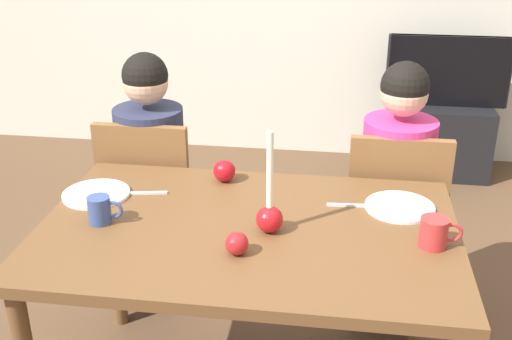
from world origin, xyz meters
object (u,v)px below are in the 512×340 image
object	(u,v)px
chair_right	(393,216)
person_right_child	(394,200)
chair_left	(152,200)
apple_by_left_plate	(224,171)
plate_right	(400,207)
tv_stand	(439,139)
candle_centerpiece	(270,212)
person_left_child	(153,185)
plate_left	(96,194)
dining_table	(248,248)
mug_right	(435,233)
apple_near_candle	(237,243)
tv	(448,71)
mug_left	(101,210)

from	to	relation	value
chair_right	person_right_child	distance (m)	0.07
chair_left	apple_by_left_plate	xyz separation A→B (m)	(0.39, -0.26, 0.28)
person_right_child	plate_right	size ratio (longest dim) A/B	4.79
chair_right	person_right_child	xyz separation A→B (m)	(0.00, 0.03, 0.06)
person_right_child	tv_stand	world-z (taller)	person_right_child
candle_centerpiece	chair_left	bearing A→B (deg)	134.02
chair_left	person_left_child	xyz separation A→B (m)	(0.00, 0.03, 0.06)
plate_left	person_right_child	bearing A→B (deg)	23.36
dining_table	chair_right	distance (m)	0.82
dining_table	mug_right	xyz separation A→B (m)	(0.60, -0.04, 0.13)
person_right_child	apple_near_candle	bearing A→B (deg)	-123.45
tv	plate_left	xyz separation A→B (m)	(-1.55, -2.15, 0.05)
chair_left	chair_right	bearing A→B (deg)	0.00
plate_left	mug_left	world-z (taller)	mug_left
chair_right	apple_by_left_plate	size ratio (longest dim) A/B	10.46
dining_table	candle_centerpiece	world-z (taller)	candle_centerpiece
person_left_child	plate_right	size ratio (longest dim) A/B	4.79
dining_table	plate_right	world-z (taller)	plate_right
chair_left	tv	xyz separation A→B (m)	(1.49, 1.69, 0.20)
plate_right	tv	bearing A→B (deg)	77.97
person_right_child	plate_left	bearing A→B (deg)	-156.64
tv	apple_by_left_plate	distance (m)	2.24
chair_right	person_right_child	size ratio (longest dim) A/B	0.77
tv	dining_table	bearing A→B (deg)	-112.61
chair_right	tv_stand	distance (m)	1.77
person_right_child	apple_near_candle	xyz separation A→B (m)	(-0.54, -0.81, 0.22)
person_left_child	candle_centerpiece	size ratio (longest dim) A/B	3.33
chair_right	apple_by_left_plate	world-z (taller)	chair_right
person_right_child	mug_left	bearing A→B (deg)	-146.40
chair_right	apple_by_left_plate	distance (m)	0.78
candle_centerpiece	person_right_child	bearing A→B (deg)	55.36
dining_table	apple_near_candle	bearing A→B (deg)	-92.04
tv_stand	mug_left	size ratio (longest dim) A/B	5.26
chair_right	apple_near_candle	xyz separation A→B (m)	(-0.54, -0.78, 0.28)
chair_left	plate_right	xyz separation A→B (m)	(1.04, -0.40, 0.24)
tv	plate_left	bearing A→B (deg)	-125.81
chair_left	chair_right	xyz separation A→B (m)	(1.06, 0.00, 0.00)
person_right_child	tv	bearing A→B (deg)	75.60
person_right_child	plate_left	world-z (taller)	person_right_child
chair_left	person_left_child	size ratio (longest dim) A/B	0.77
apple_by_left_plate	tv_stand	bearing A→B (deg)	60.56
tv	apple_by_left_plate	size ratio (longest dim) A/B	9.18
mug_right	apple_near_candle	distance (m)	0.62
chair_right	person_left_child	world-z (taller)	person_left_child
tv_stand	candle_centerpiece	bearing A→B (deg)	-110.83
dining_table	tv_stand	world-z (taller)	dining_table
tv_stand	person_left_child	bearing A→B (deg)	-131.89
tv_stand	chair_left	bearing A→B (deg)	-131.34
person_left_child	apple_near_candle	size ratio (longest dim) A/B	15.93
chair_right	plate_right	size ratio (longest dim) A/B	3.68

